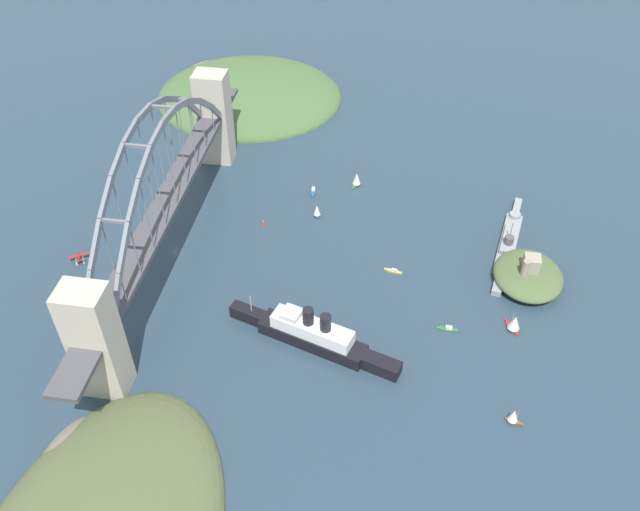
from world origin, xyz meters
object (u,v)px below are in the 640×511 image
(small_boat_2, at_px, (448,329))
(small_boat_6, at_px, (514,416))
(fort_island_mid_harbor, at_px, (528,275))
(ocean_liner, at_px, (313,335))
(channel_marker_buoy, at_px, (263,223))
(small_boat_5, at_px, (514,323))
(naval_cruiser, at_px, (508,243))
(small_boat_0, at_px, (394,271))
(small_boat_4, at_px, (357,179))
(seaplane_taxiing_near_bridge, at_px, (79,258))
(harbor_arch_bridge, at_px, (166,204))
(small_boat_3, at_px, (317,211))
(small_boat_1, at_px, (313,191))

(small_boat_2, relative_size, small_boat_6, 1.15)
(fort_island_mid_harbor, bearing_deg, small_boat_2, -45.13)
(ocean_liner, bearing_deg, channel_marker_buoy, -152.84)
(small_boat_5, bearing_deg, small_boat_2, -80.43)
(naval_cruiser, xyz_separation_m, channel_marker_buoy, (2.40, -136.33, -1.47))
(small_boat_0, distance_m, small_boat_4, 78.56)
(seaplane_taxiing_near_bridge, relative_size, small_boat_4, 0.98)
(small_boat_4, bearing_deg, harbor_arch_bridge, -50.23)
(small_boat_3, bearing_deg, harbor_arch_bridge, -59.70)
(naval_cruiser, bearing_deg, small_boat_3, -95.19)
(small_boat_5, bearing_deg, harbor_arch_bridge, -99.26)
(fort_island_mid_harbor, distance_m, small_boat_1, 135.37)
(seaplane_taxiing_near_bridge, xyz_separation_m, small_boat_1, (-80.23, 113.35, -1.40))
(fort_island_mid_harbor, xyz_separation_m, channel_marker_buoy, (-24.47, -144.58, -3.98))
(naval_cruiser, height_order, small_boat_2, naval_cruiser)
(fort_island_mid_harbor, height_order, seaplane_taxiing_near_bridge, fort_island_mid_harbor)
(seaplane_taxiing_near_bridge, relative_size, small_boat_2, 0.95)
(small_boat_0, bearing_deg, seaplane_taxiing_near_bridge, -83.91)
(harbor_arch_bridge, xyz_separation_m, small_boat_3, (-41.83, 71.57, -27.82))
(small_boat_2, bearing_deg, small_boat_3, -135.07)
(small_boat_0, bearing_deg, small_boat_6, 33.82)
(ocean_liner, bearing_deg, small_boat_2, 106.67)
(harbor_arch_bridge, relative_size, seaplane_taxiing_near_bridge, 24.59)
(small_boat_3, bearing_deg, small_boat_1, -165.50)
(small_boat_1, bearing_deg, naval_cruiser, 73.97)
(small_boat_2, bearing_deg, fort_island_mid_harbor, 134.87)
(ocean_liner, bearing_deg, fort_island_mid_harbor, 119.68)
(small_boat_5, relative_size, small_boat_6, 1.14)
(fort_island_mid_harbor, distance_m, small_boat_6, 88.18)
(ocean_liner, distance_m, fort_island_mid_harbor, 117.58)
(small_boat_1, xyz_separation_m, small_boat_4, (-10.72, 24.85, 3.96))
(small_boat_3, bearing_deg, seaplane_taxiing_near_bridge, -64.29)
(small_boat_0, xyz_separation_m, small_boat_2, (36.46, 28.76, 0.14))
(small_boat_4, height_order, small_boat_6, small_boat_4)
(small_boat_4, distance_m, small_boat_6, 178.84)
(small_boat_4, relative_size, small_boat_6, 1.12)
(small_boat_0, relative_size, small_boat_3, 1.08)
(ocean_liner, height_order, small_boat_6, ocean_liner)
(small_boat_1, relative_size, small_boat_4, 1.21)
(small_boat_5, bearing_deg, small_boat_4, -139.92)
(small_boat_5, bearing_deg, small_boat_6, -3.42)
(fort_island_mid_harbor, xyz_separation_m, small_boat_0, (3.06, -68.46, -4.42))
(small_boat_3, height_order, small_boat_4, small_boat_4)
(small_boat_5, bearing_deg, small_boat_0, -117.65)
(small_boat_1, bearing_deg, small_boat_6, 36.74)
(fort_island_mid_harbor, height_order, small_boat_1, fort_island_mid_harbor)
(naval_cruiser, distance_m, channel_marker_buoy, 136.36)
(small_boat_5, bearing_deg, fort_island_mid_harbor, 165.59)
(seaplane_taxiing_near_bridge, height_order, small_boat_6, small_boat_6)
(small_boat_2, relative_size, small_boat_5, 1.01)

